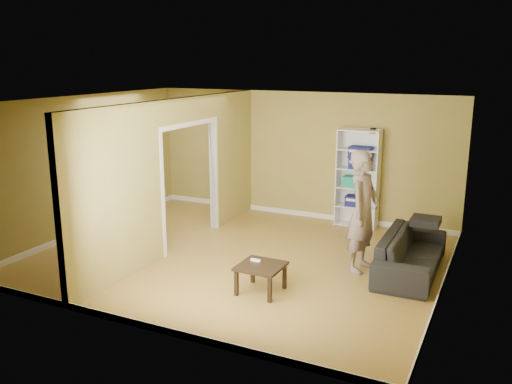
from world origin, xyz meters
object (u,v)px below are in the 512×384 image
(coffee_table, at_px, (261,269))
(chair_near, at_px, (116,215))
(person, at_px, (364,201))
(chair_left, at_px, (97,200))
(dining_table, at_px, (129,197))
(bookshelf, at_px, (358,178))
(chair_far, at_px, (148,197))
(sofa, at_px, (412,247))

(coffee_table, distance_m, chair_near, 3.57)
(chair_near, bearing_deg, person, -4.12)
(person, height_order, chair_left, person)
(dining_table, xyz_separation_m, chair_near, (0.11, -0.54, -0.21))
(person, height_order, coffee_table, person)
(bookshelf, distance_m, chair_near, 4.69)
(dining_table, bearing_deg, person, -1.21)
(dining_table, xyz_separation_m, chair_left, (-0.76, -0.06, -0.13))
(coffee_table, bearing_deg, bookshelf, 84.36)
(chair_near, relative_size, chair_far, 0.84)
(bookshelf, height_order, dining_table, bookshelf)
(chair_near, bearing_deg, chair_left, 141.87)
(bookshelf, bearing_deg, coffee_table, -95.64)
(sofa, xyz_separation_m, bookshelf, (-1.42, 2.04, 0.56))
(sofa, relative_size, chair_left, 2.06)
(bookshelf, bearing_deg, person, -73.17)
(bookshelf, relative_size, chair_near, 2.19)
(sofa, height_order, chair_far, chair_far)
(bookshelf, xyz_separation_m, dining_table, (-3.90, -2.18, -0.32))
(sofa, xyz_separation_m, chair_left, (-6.08, -0.21, 0.11))
(bookshelf, height_order, chair_far, bookshelf)
(coffee_table, relative_size, chair_near, 0.70)
(dining_table, distance_m, chair_near, 0.58)
(sofa, bearing_deg, person, 107.47)
(person, bearing_deg, dining_table, 96.46)
(bookshelf, distance_m, dining_table, 4.48)
(chair_far, bearing_deg, coffee_table, 126.02)
(person, distance_m, coffee_table, 1.96)
(dining_table, height_order, chair_near, chair_near)
(coffee_table, bearing_deg, sofa, 43.43)
(person, relative_size, bookshelf, 1.16)
(chair_near, bearing_deg, coffee_table, -26.24)
(chair_near, bearing_deg, sofa, -2.32)
(chair_left, height_order, chair_near, chair_left)
(chair_far, bearing_deg, dining_table, 67.59)
(dining_table, bearing_deg, bookshelf, 29.25)
(chair_left, distance_m, chair_far, 1.01)
(sofa, height_order, chair_near, chair_near)
(person, relative_size, chair_left, 2.17)
(chair_left, bearing_deg, chair_far, 148.33)
(person, distance_m, chair_left, 5.38)
(chair_left, height_order, chair_far, chair_far)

